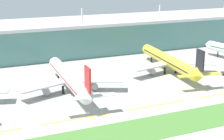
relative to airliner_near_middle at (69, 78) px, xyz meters
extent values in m
plane|color=#A8A59E|center=(29.99, -27.49, -6.45)|extent=(600.00, 600.00, 0.00)
cube|color=slate|center=(29.99, 70.17, 3.23)|extent=(280.00, 28.00, 19.36)
cube|color=#B2B2B7|center=(29.99, 70.17, 13.81)|extent=(288.00, 34.00, 1.80)
cylinder|color=silver|center=(29.99, 64.57, 19.21)|extent=(0.90, 0.90, 9.00)
cylinder|color=silver|center=(85.99, 64.57, 19.21)|extent=(0.90, 0.90, 9.00)
cylinder|color=silver|center=(141.99, 64.57, 19.21)|extent=(0.90, 0.90, 9.00)
cylinder|color=white|center=(0.11, 1.51, 0.05)|extent=(9.83, 57.76, 5.80)
cone|color=white|center=(2.27, 32.18, 0.05)|extent=(5.78, 4.38, 5.51)
cone|color=white|center=(-2.13, -30.16, 1.25)|extent=(5.38, 6.96, 5.72)
cube|color=red|center=(-2.06, -29.16, 7.70)|extent=(1.15, 6.43, 9.50)
cube|color=white|center=(-7.58, -29.28, 1.05)|extent=(10.20, 3.90, 0.36)
cube|color=white|center=(3.40, -30.05, 1.05)|extent=(10.20, 3.90, 0.36)
cube|color=#B7BABF|center=(-12.18, -2.06, -1.26)|extent=(24.93, 13.87, 0.70)
cylinder|color=gray|center=(-10.88, -0.71, -4.05)|extent=(3.51, 4.71, 3.20)
cube|color=#B7BABF|center=(11.77, -3.75, -1.26)|extent=(24.55, 16.64, 0.70)
cylinder|color=gray|center=(10.67, -2.23, -4.05)|extent=(3.51, 4.71, 3.20)
cylinder|color=black|center=(1.62, 23.01, -4.65)|extent=(0.70, 0.70, 3.60)
cylinder|color=black|center=(-3.30, -1.26, -4.65)|extent=(1.10, 1.10, 3.60)
cylinder|color=black|center=(3.09, -1.71, -4.65)|extent=(1.10, 1.10, 3.60)
cube|color=red|center=(0.11, 1.51, 0.45)|extent=(9.46, 52.03, 0.60)
cylinder|color=yellow|center=(58.50, 10.03, 0.05)|extent=(14.17, 61.17, 5.80)
cone|color=yellow|center=(62.99, 42.19, 0.05)|extent=(6.01, 4.72, 5.51)
cone|color=yellow|center=(53.87, -23.13, 1.25)|extent=(5.80, 7.25, 5.72)
cube|color=black|center=(54.01, -22.14, 7.70)|extent=(1.58, 6.44, 9.50)
cube|color=yellow|center=(48.49, -21.87, 1.05)|extent=(10.35, 4.55, 0.36)
cube|color=yellow|center=(59.39, -23.40, 1.05)|extent=(10.35, 4.55, 0.36)
cube|color=#B7BABF|center=(46.00, 7.30, -1.26)|extent=(24.93, 12.42, 0.70)
cylinder|color=gray|center=(47.39, 8.57, -4.05)|extent=(3.79, 4.90, 3.20)
cube|color=#B7BABF|center=(69.77, 3.99, -1.26)|extent=(24.19, 17.87, 0.70)
cylinder|color=gray|center=(68.78, 5.58, -4.05)|extent=(3.79, 4.90, 3.20)
cylinder|color=black|center=(61.66, 32.66, -4.65)|extent=(0.70, 0.70, 3.60)
cylinder|color=black|center=(54.92, 7.50, -4.65)|extent=(1.10, 1.10, 3.60)
cylinder|color=black|center=(61.25, 6.61, -4.65)|extent=(1.10, 1.10, 3.60)
cube|color=black|center=(58.50, 10.03, 0.45)|extent=(13.37, 55.14, 0.60)
cone|color=silver|center=(105.22, 36.09, 0.05)|extent=(5.93, 4.61, 5.51)
cylinder|color=black|center=(106.30, 26.77, -4.65)|extent=(0.70, 0.70, 3.60)
cube|color=yellow|center=(-7.01, -30.68, -6.43)|extent=(28.00, 0.70, 0.04)
cube|color=yellow|center=(26.99, -30.68, -6.43)|extent=(28.00, 0.70, 0.04)
cube|color=yellow|center=(60.99, -30.68, -6.43)|extent=(28.00, 0.70, 0.04)
cube|color=#477A33|center=(29.99, -48.88, -6.40)|extent=(300.00, 18.00, 0.10)
cylinder|color=black|center=(81.50, -5.93, -6.00)|extent=(0.94, 0.48, 0.90)
cylinder|color=black|center=(81.17, -8.07, -6.00)|extent=(0.94, 0.48, 0.90)
camera|label=1|loc=(-46.96, -149.32, 46.14)|focal=58.57mm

